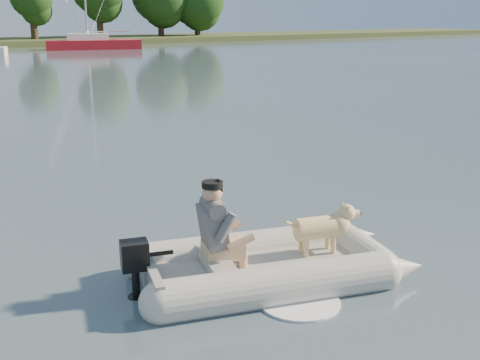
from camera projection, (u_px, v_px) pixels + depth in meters
water at (294, 268)px, 8.34m from camera, size 160.00×160.00×0.00m
dinghy at (271, 233)px, 7.87m from camera, size 5.84×4.85×1.48m
man at (215, 223)px, 7.64m from camera, size 0.92×0.84×1.16m
dog at (318, 232)px, 8.15m from camera, size 1.06×0.59×0.67m
outboard_motor at (135, 272)px, 7.42m from camera, size 0.51×0.41×0.85m
sailboat at (93, 44)px, 56.21m from camera, size 8.95×4.69×11.79m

